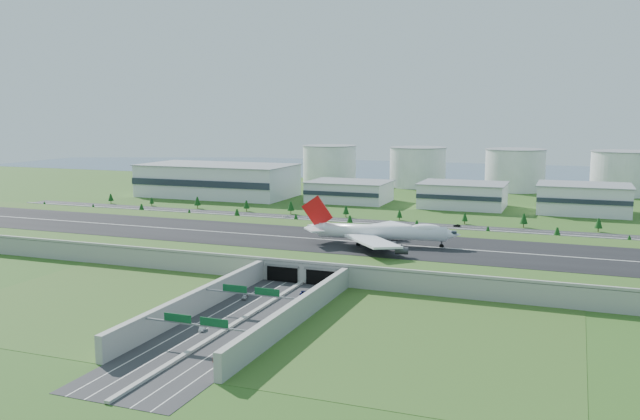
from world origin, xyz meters
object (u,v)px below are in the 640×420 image
(car_0, at_px, (245,297))
(car_5, at_px, (457,226))
(boeing_747, at_px, (381,232))
(car_7, at_px, (286,217))
(car_1, at_px, (202,328))
(car_2, at_px, (304,293))
(car_4, at_px, (150,211))
(fuel_tank_a, at_px, (329,165))
(car_3, at_px, (220,359))

(car_0, xyz_separation_m, car_5, (45.98, 183.76, -0.10))
(boeing_747, distance_m, car_5, 110.88)
(car_0, xyz_separation_m, car_7, (-62.41, 178.90, -0.13))
(boeing_747, height_order, car_7, boeing_747)
(boeing_747, distance_m, car_1, 115.40)
(car_0, relative_size, car_2, 0.80)
(boeing_747, relative_size, car_4, 14.87)
(fuel_tank_a, relative_size, car_0, 10.56)
(car_3, bearing_deg, car_0, -59.88)
(car_0, height_order, car_2, car_2)
(car_5, bearing_deg, car_3, -3.63)
(car_0, bearing_deg, car_1, -99.50)
(car_3, relative_size, car_5, 1.18)
(fuel_tank_a, relative_size, car_2, 8.49)
(fuel_tank_a, height_order, car_1, fuel_tank_a)
(fuel_tank_a, distance_m, car_2, 397.10)
(car_5, bearing_deg, car_7, -85.46)
(car_4, bearing_deg, boeing_747, -113.42)
(car_2, relative_size, car_5, 1.37)
(car_1, height_order, car_4, car_4)
(car_5, bearing_deg, car_0, -12.08)
(car_3, xyz_separation_m, car_5, (23.68, 241.68, -0.03))
(fuel_tank_a, distance_m, car_7, 215.35)
(boeing_747, distance_m, car_4, 209.39)
(car_1, distance_m, car_2, 51.41)
(car_7, bearing_deg, car_4, -96.29)
(car_1, bearing_deg, car_0, 77.23)
(boeing_747, bearing_deg, car_1, -112.31)
(car_0, xyz_separation_m, car_4, (-157.46, 167.30, 0.01))
(boeing_747, xyz_separation_m, car_1, (-25.97, -111.63, -13.46))
(car_0, distance_m, car_2, 22.11)
(car_4, bearing_deg, car_1, -138.82)
(fuel_tank_a, distance_m, car_1, 440.32)
(car_0, bearing_deg, fuel_tank_a, 90.01)
(car_2, height_order, car_7, car_2)
(fuel_tank_a, relative_size, car_7, 10.75)
(car_3, bearing_deg, car_2, -77.56)
(car_0, distance_m, car_7, 189.47)
(fuel_tank_a, xyz_separation_m, car_2, (127.22, -375.81, -16.56))
(fuel_tank_a, height_order, car_4, fuel_tank_a)
(car_0, distance_m, car_4, 229.74)
(car_3, relative_size, car_4, 1.06)
(boeing_747, bearing_deg, car_4, 144.54)
(fuel_tank_a, xyz_separation_m, car_3, (131.38, -446.39, -16.64))
(car_0, height_order, car_1, car_0)
(car_0, height_order, car_4, car_4)
(boeing_747, relative_size, car_0, 15.07)
(car_7, bearing_deg, car_1, 3.87)
(car_2, bearing_deg, car_3, 79.02)
(car_1, distance_m, car_7, 225.65)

